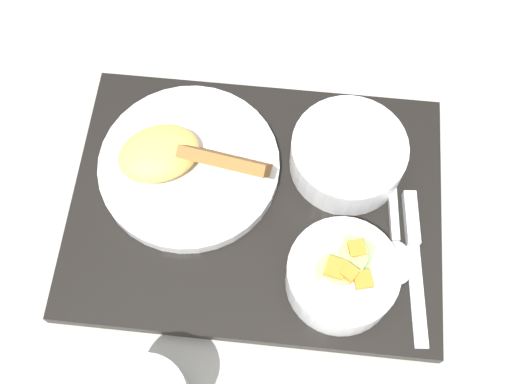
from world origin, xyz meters
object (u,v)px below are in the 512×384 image
object	(u,v)px
bowl_salad	(342,275)
spoon	(396,243)
bowl_soup	(348,154)
plate_main	(188,163)
knife	(413,240)

from	to	relation	value
bowl_salad	spoon	size ratio (longest dim) A/B	0.76
bowl_soup	plate_main	world-z (taller)	plate_main
bowl_salad	knife	world-z (taller)	bowl_salad
bowl_soup	plate_main	size ratio (longest dim) A/B	0.63
bowl_salad	plate_main	bearing A→B (deg)	-24.22
knife	spoon	size ratio (longest dim) A/B	1.11
knife	spoon	xyz separation A→B (m)	(0.02, 0.01, 0.00)
plate_main	spoon	size ratio (longest dim) A/B	1.35
bowl_salad	plate_main	world-z (taller)	plate_main
plate_main	spoon	world-z (taller)	plate_main
spoon	bowl_soup	bearing A→B (deg)	-152.19
plate_main	bowl_salad	bearing A→B (deg)	155.78
bowl_salad	bowl_soup	xyz separation A→B (m)	(0.02, -0.14, -0.00)
plate_main	knife	xyz separation A→B (m)	(-0.26, 0.02, -0.01)
bowl_soup	spoon	distance (m)	0.11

